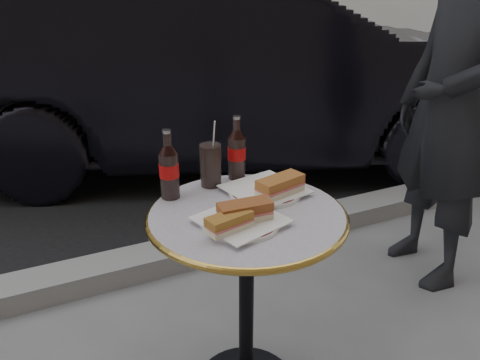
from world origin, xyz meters
name	(u,v)px	position (x,y,z in m)	size (l,w,h in m)	color
asphalt_road	(73,99)	(0.00, 5.00, 0.00)	(40.00, 8.00, 0.00)	black
curb	(171,256)	(0.00, 0.90, 0.05)	(40.00, 0.20, 0.12)	gray
bistro_table	(246,308)	(0.00, 0.00, 0.37)	(0.62, 0.62, 0.73)	#BAB2C4
plate_left	(241,222)	(-0.05, -0.06, 0.74)	(0.23, 0.23, 0.01)	white
plate_right	(265,191)	(0.11, 0.10, 0.74)	(0.24, 0.24, 0.01)	white
sandwich_left_a	(229,223)	(-0.10, -0.10, 0.77)	(0.13, 0.06, 0.05)	#9D6728
sandwich_left_b	(245,212)	(-0.04, -0.07, 0.77)	(0.15, 0.07, 0.05)	brown
sandwich_right	(280,186)	(0.14, 0.04, 0.77)	(0.16, 0.08, 0.06)	#A35E29
cola_bottle_left	(169,164)	(-0.18, 0.20, 0.85)	(0.06, 0.06, 0.23)	black
cola_bottle_right	(237,148)	(0.08, 0.26, 0.85)	(0.06, 0.06, 0.23)	black
cola_glass	(211,165)	(-0.02, 0.23, 0.81)	(0.07, 0.07, 0.15)	black
parked_car	(236,71)	(0.95, 2.16, 0.74)	(4.47, 1.55, 1.47)	black
pedestrian	(452,110)	(1.18, 0.31, 0.85)	(0.62, 0.40, 1.70)	black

